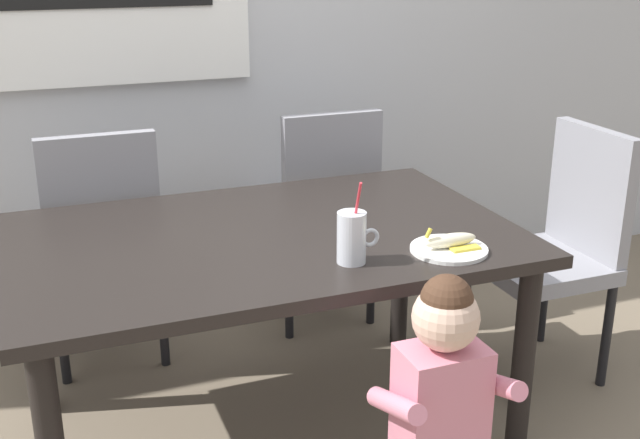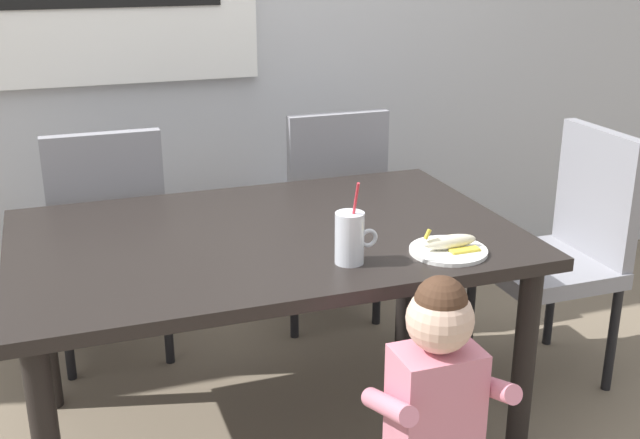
# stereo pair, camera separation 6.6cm
# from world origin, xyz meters

# --- Properties ---
(ground_plane) EXTENTS (24.00, 24.00, 0.00)m
(ground_plane) POSITION_xyz_m (0.00, 0.00, 0.00)
(ground_plane) COLOR #7A6B56
(dining_table) EXTENTS (1.56, 1.01, 0.74)m
(dining_table) POSITION_xyz_m (0.00, 0.00, 0.65)
(dining_table) COLOR black
(dining_table) RESTS_ON ground
(dining_chair_left) EXTENTS (0.44, 0.44, 0.96)m
(dining_chair_left) POSITION_xyz_m (-0.44, 0.70, 0.54)
(dining_chair_left) COLOR gray
(dining_chair_left) RESTS_ON ground
(dining_chair_right) EXTENTS (0.44, 0.44, 0.96)m
(dining_chair_right) POSITION_xyz_m (0.48, 0.74, 0.54)
(dining_chair_right) COLOR gray
(dining_chair_right) RESTS_ON ground
(dining_chair_far) EXTENTS (0.44, 0.44, 0.96)m
(dining_chair_far) POSITION_xyz_m (1.17, 0.03, 0.54)
(dining_chair_far) COLOR gray
(dining_chair_far) RESTS_ON ground
(toddler_standing) EXTENTS (0.33, 0.24, 0.84)m
(toddler_standing) POSITION_xyz_m (0.24, -0.70, 0.53)
(toddler_standing) COLOR #3F4760
(toddler_standing) RESTS_ON ground
(milk_cup) EXTENTS (0.13, 0.09, 0.25)m
(milk_cup) POSITION_xyz_m (0.16, -0.32, 0.80)
(milk_cup) COLOR silver
(milk_cup) RESTS_ON dining_table
(snack_plate) EXTENTS (0.23, 0.23, 0.01)m
(snack_plate) POSITION_xyz_m (0.46, -0.34, 0.74)
(snack_plate) COLOR white
(snack_plate) RESTS_ON dining_table
(peeled_banana) EXTENTS (0.17, 0.11, 0.07)m
(peeled_banana) POSITION_xyz_m (0.47, -0.34, 0.77)
(peeled_banana) COLOR #F4EAC6
(peeled_banana) RESTS_ON snack_plate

